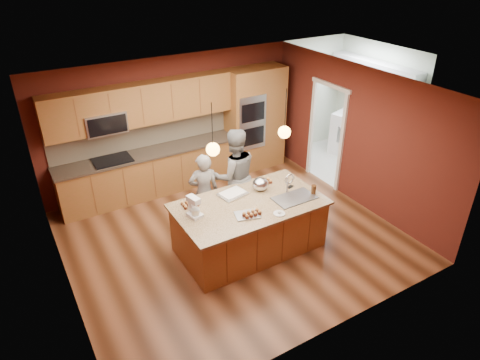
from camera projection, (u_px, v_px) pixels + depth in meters
floor at (232, 236)px, 7.64m from camera, size 5.50×5.50×0.00m
ceiling at (231, 89)px, 6.33m from camera, size 5.50×5.50×0.00m
wall_back at (172, 122)px, 8.87m from camera, size 5.50×0.00×5.50m
wall_front at (335, 252)px, 5.10m from camera, size 5.50×0.00×5.50m
wall_left at (54, 217)px, 5.76m from camera, size 0.00×5.00×5.00m
wall_right at (356, 136)px, 8.21m from camera, size 0.00×5.00×5.00m
cabinet_run at (147, 149)px, 8.55m from camera, size 3.74×0.64×2.30m
oven_column at (255, 119)px, 9.56m from camera, size 1.30×0.62×2.30m
doorway_trim at (326, 136)px, 8.95m from camera, size 0.08×1.11×2.20m
laundry_room at (374, 79)px, 9.54m from camera, size 2.60×2.70×2.70m
pendant_left at (213, 149)px, 6.12m from camera, size 0.20×0.20×0.80m
pendant_right at (284, 132)px, 6.68m from camera, size 0.20×0.20×0.80m
island at (250, 225)px, 7.15m from camera, size 2.42×1.36×1.27m
person_left at (204, 192)px, 7.55m from camera, size 0.61×0.48×1.47m
person_right at (234, 176)px, 7.74m from camera, size 0.99×0.84×1.80m
stand_mixer at (194, 208)px, 6.54m from camera, size 0.22×0.28×0.34m
sheet_cake at (233, 194)px, 7.15m from camera, size 0.51×0.42×0.05m
cooling_rack at (247, 215)px, 6.62m from camera, size 0.44×0.36×0.02m
mixing_bowl at (260, 184)px, 7.27m from camera, size 0.27×0.27×0.23m
plate at (279, 214)px, 6.65m from camera, size 0.19×0.19×0.01m
tumbler at (314, 190)px, 7.16m from camera, size 0.08×0.08×0.16m
phone at (290, 187)px, 7.39m from camera, size 0.14×0.10×0.01m
cupcakes_left at (190, 203)px, 6.87m from camera, size 0.29×0.21×0.06m
cupcakes_rack at (252, 213)px, 6.58m from camera, size 0.31×0.15×0.07m
cupcakes_right at (266, 181)px, 7.49m from camera, size 0.24×0.16×0.07m
washer at (373, 144)px, 9.83m from camera, size 0.89×0.90×1.11m
dryer at (347, 134)px, 10.47m from camera, size 0.80×0.81×1.02m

